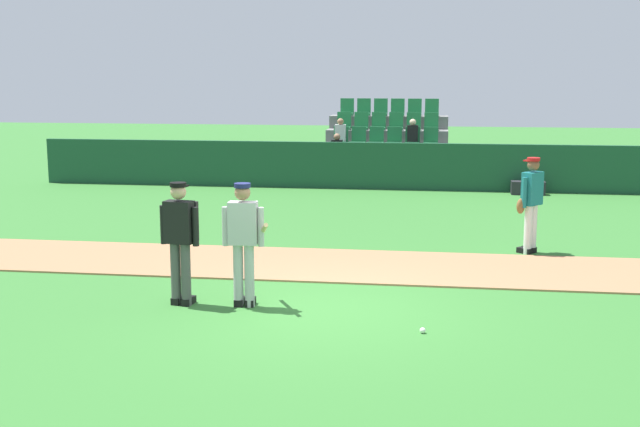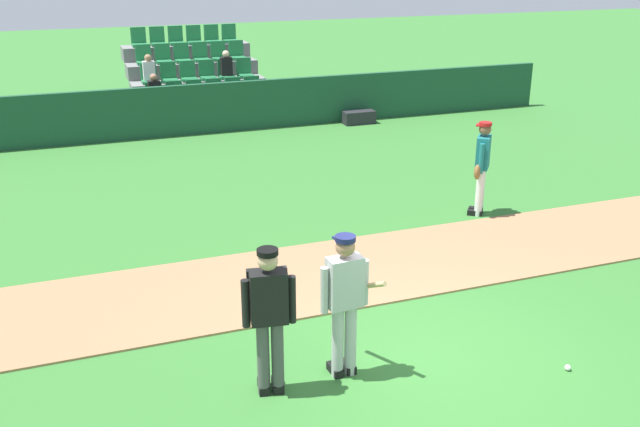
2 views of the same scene
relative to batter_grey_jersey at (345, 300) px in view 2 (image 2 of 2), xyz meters
name	(u,v)px [view 2 (image 2 of 2)]	position (x,y,z in m)	size (l,w,h in m)	color
ground_plane	(427,357)	(1.10, -0.01, -0.97)	(80.00, 80.00, 0.00)	#33702D
infield_dirt_path	(346,271)	(1.10, 2.59, -0.95)	(28.00, 2.39, 0.03)	#9E704C
dugout_fence	(213,108)	(1.10, 11.97, -0.31)	(20.00, 0.16, 1.32)	#19472D
stadium_bleachers	(196,90)	(1.09, 14.26, -0.24)	(3.90, 3.80, 2.45)	slate
batter_grey_jersey	(345,300)	(0.00, 0.00, 0.00)	(0.71, 0.77, 1.76)	#B2B2B2
umpire_home_plate	(269,313)	(-0.90, -0.04, 0.03)	(0.58, 0.35, 1.76)	#4C4C4C
runner_teal_jersey	(482,165)	(4.36, 4.07, -0.01)	(0.53, 0.53, 1.76)	white
baseball	(568,368)	(2.52, -0.86, -0.93)	(0.07, 0.07, 0.07)	white
equipment_bag	(359,117)	(5.14, 11.52, -0.79)	(0.90, 0.36, 0.36)	#232328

